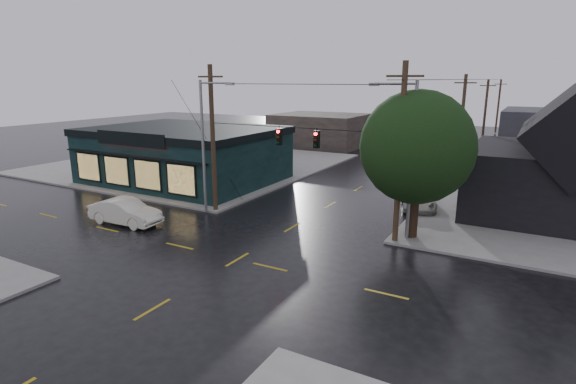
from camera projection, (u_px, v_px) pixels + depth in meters
The scene contains 17 objects.
ground_plane at pixel (237, 260), 23.54m from camera, with size 160.00×160.00×0.00m, color black.
sidewalk_nw at pixel (195, 163), 49.90m from camera, with size 28.00×28.00×0.15m, color gray.
pizza_shop at pixel (184, 154), 40.95m from camera, with size 16.30×12.34×4.90m.
ne_building at pixel (570, 152), 29.77m from camera, with size 12.60×11.60×8.75m.
corner_tree at pixel (417, 148), 25.33m from camera, with size 6.47×6.47×8.54m.
utility_pole_nw at pixel (216, 211), 32.11m from camera, with size 2.00×0.32×10.15m, color #302315, non-canonical shape.
utility_pole_ne at pixel (395, 243), 25.98m from camera, with size 2.00×0.32×10.15m, color #302315, non-canonical shape.
utility_pole_far_a at pixel (457, 175), 44.19m from camera, with size 2.00×0.32×9.65m, color #302315, non-canonical shape.
utility_pole_far_b at pixel (481, 148), 61.14m from camera, with size 2.00×0.32×9.15m, color #302315, non-canonical shape.
utility_pole_far_c at pixel (495, 133), 78.08m from camera, with size 2.00×0.32×9.15m, color #302315, non-canonical shape.
span_signal_assembly at pixel (298, 138), 27.61m from camera, with size 13.00×0.48×1.23m.
streetlight_nw at pixel (206, 213), 31.66m from camera, with size 5.40×0.30×9.15m, color gray, non-canonical shape.
streetlight_ne at pixel (406, 240), 26.34m from camera, with size 5.40×0.30×9.15m, color gray, non-canonical shape.
bg_building_west at pixel (320, 130), 63.49m from camera, with size 12.00×10.00×4.40m, color #2E2421.
bg_building_east at pixel (566, 134), 53.43m from camera, with size 14.00×12.00×5.60m, color #2A292F.
sedan_cream at pixel (125, 212), 29.15m from camera, with size 1.74×4.98×1.64m, color white.
suv_silver at pixel (419, 200), 32.62m from camera, with size 2.27×4.93×1.37m, color #B7B6A8.
Camera 1 is at (13.00, -17.89, 9.20)m, focal length 28.00 mm.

